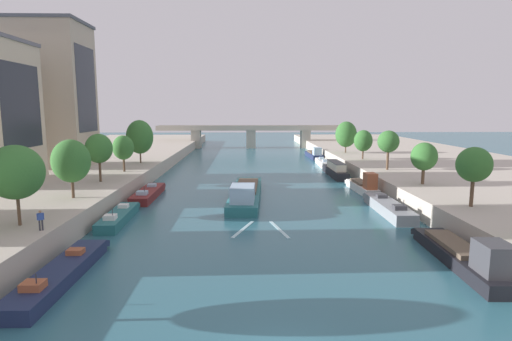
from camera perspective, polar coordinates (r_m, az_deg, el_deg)
name	(u,v)px	position (r m, az deg, el deg)	size (l,w,h in m)	color
quay_left	(57,171)	(80.51, -25.87, -0.02)	(36.00, 170.00, 2.38)	#B7AD9E
quay_right	(449,169)	(82.00, 25.14, 0.16)	(36.00, 170.00, 2.38)	#B7AD9E
barge_midriver	(246,193)	(54.53, -1.44, -3.12)	(4.92, 21.60, 3.07)	#23666B
wake_behind_barge	(261,229)	(41.49, 0.72, -8.13)	(5.59, 6.06, 0.03)	#A0CCD6
moored_boat_left_lone	(61,273)	(32.62, -25.37, -12.69)	(2.48, 13.35, 2.11)	#1E284C
moored_boat_left_downstream	(119,216)	(46.64, -18.46, -6.03)	(2.42, 11.03, 2.11)	#23666B
moored_boat_left_end	(148,193)	(57.92, -14.68, -3.07)	(2.48, 12.00, 2.17)	maroon
moored_boat_right_far	(465,255)	(35.50, 26.95, -10.44)	(3.17, 13.80, 3.14)	black
moored_boat_right_downstream	(388,207)	(50.26, 17.80, -4.84)	(2.54, 12.86, 2.34)	gray
moored_boat_right_near	(363,186)	(61.43, 14.61, -2.07)	(2.39, 10.74, 3.26)	silver
moored_boat_right_second	(335,170)	(75.19, 10.93, 0.09)	(2.24, 13.11, 2.69)	black
moored_boat_right_gap_after	(323,163)	(89.15, 9.24, 1.08)	(2.25, 11.30, 2.25)	silver
moored_boat_right_end	(314,154)	(102.98, 8.06, 2.24)	(2.79, 12.88, 2.91)	#1E284C
tree_left_midway	(16,172)	(38.63, -30.35, -0.21)	(4.42, 4.42, 6.66)	brown
tree_left_second	(71,161)	(48.25, -24.24, 1.20)	(4.02, 4.02, 6.33)	brown
tree_left_by_lamp	(99,149)	(57.89, -20.94, 2.86)	(3.50, 3.50, 6.35)	brown
tree_left_far	(123,148)	(66.26, -17.92, 3.03)	(3.21, 3.21, 5.57)	brown
tree_left_nearest	(140,137)	(76.21, -15.81, 4.50)	(4.73, 4.73, 7.65)	brown
tree_right_far	(474,165)	(45.23, 27.96, 0.71)	(3.32, 3.32, 5.90)	brown
tree_right_past_mid	(424,157)	(56.51, 22.25, 1.79)	(3.28, 3.28, 5.35)	brown
tree_right_third	(388,142)	(68.19, 17.86, 3.82)	(3.35, 3.35, 6.22)	brown
tree_right_midway	(363,141)	(81.67, 14.63, 4.01)	(3.49, 3.49, 5.60)	brown
tree_right_end_of_row	(346,134)	(92.87, 12.36, 4.92)	(4.63, 4.63, 6.89)	brown
building_left_tall	(40,95)	(77.79, -27.72, 9.24)	(15.77, 10.44, 23.66)	#B2A38E
bridge_far	(251,134)	(128.38, -0.71, 5.11)	(58.00, 4.40, 6.99)	#ADA899
person_on_quay	(41,219)	(36.79, -27.68, -5.96)	(0.47, 0.35, 1.62)	#2D2D38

